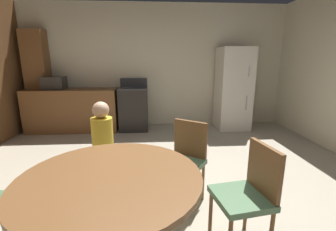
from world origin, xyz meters
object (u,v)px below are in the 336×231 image
at_px(dining_table, 112,197).
at_px(chair_northeast, 185,157).
at_px(refrigerator, 233,89).
at_px(chair_east, 249,191).
at_px(oven_range, 134,108).
at_px(person_child, 103,149).
at_px(microwave, 54,83).

height_order(dining_table, chair_northeast, chair_northeast).
distance_m(refrigerator, dining_table, 4.07).
bearing_deg(dining_table, chair_east, 9.07).
xyz_separation_m(oven_range, person_child, (-0.12, -2.64, 0.11)).
xyz_separation_m(refrigerator, dining_table, (-2.06, -3.50, -0.28)).
relative_size(microwave, chair_northeast, 0.51).
height_order(oven_range, refrigerator, refrigerator).
relative_size(microwave, dining_table, 0.36).
bearing_deg(chair_east, person_child, -39.91).
bearing_deg(person_child, chair_east, 44.43).
bearing_deg(chair_east, refrigerator, -116.19).
distance_m(microwave, person_child, 3.07).
height_order(refrigerator, dining_table, refrigerator).
bearing_deg(dining_table, microwave, 116.29).
height_order(microwave, person_child, microwave).
relative_size(microwave, chair_east, 0.51).
bearing_deg(person_child, oven_range, 162.78).
relative_size(refrigerator, dining_table, 1.46).
xyz_separation_m(oven_range, chair_east, (1.15, -3.39, 0.03)).
bearing_deg(person_child, dining_table, -0.00).
height_order(microwave, dining_table, microwave).
relative_size(dining_table, chair_northeast, 1.39).
xyz_separation_m(chair_east, chair_northeast, (-0.41, 0.67, 0.00)).
relative_size(refrigerator, person_child, 1.61).
distance_m(microwave, dining_table, 3.99).
relative_size(oven_range, refrigerator, 0.62).
bearing_deg(refrigerator, dining_table, -120.40).
height_order(microwave, chair_northeast, microwave).
bearing_deg(dining_table, person_child, 104.72).
bearing_deg(chair_northeast, refrigerator, -171.95).
bearing_deg(oven_range, chair_east, -71.22).
xyz_separation_m(dining_table, chair_east, (1.03, 0.16, -0.10)).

